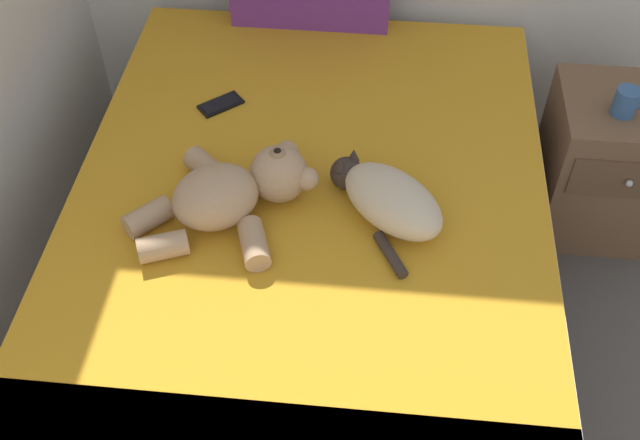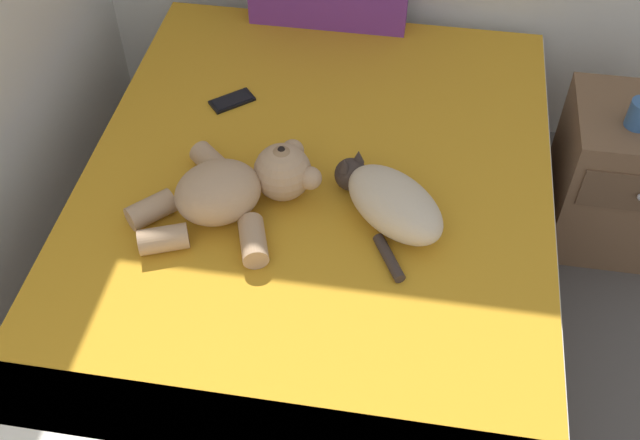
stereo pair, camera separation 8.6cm
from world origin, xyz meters
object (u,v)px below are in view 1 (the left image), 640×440
cat (388,198)px  cell_phone (221,104)px  bed (309,256)px  teddy_bear (234,192)px  mug (627,102)px  nightstand (608,164)px

cat → cell_phone: bearing=142.0°
bed → teddy_bear: 0.42m
cell_phone → mug: bearing=2.8°
teddy_bear → nightstand: teddy_bear is taller
nightstand → mug: (-0.04, -0.06, 0.33)m
bed → cell_phone: size_ratio=12.72×
nightstand → cell_phone: bearing=-174.9°
cell_phone → mug: size_ratio=1.33×
cat → cell_phone: size_ratio=2.59×
bed → nightstand: (1.04, 0.53, 0.01)m
teddy_bear → cell_phone: size_ratio=3.48×
mug → teddy_bear: bearing=-155.7°
bed → nightstand: nightstand is taller
cell_phone → nightstand: size_ratio=0.28×
cell_phone → mug: mug is taller
teddy_bear → mug: bearing=24.3°
bed → mug: bearing=25.2°
cat → cell_phone: (-0.58, 0.45, -0.07)m
nightstand → mug: bearing=-126.0°
mug → bed: bearing=-154.8°
teddy_bear → cell_phone: 0.50m
nightstand → mug: mug is taller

